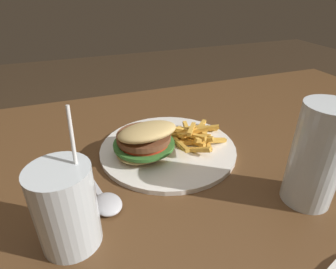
% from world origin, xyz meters
% --- Properties ---
extents(dining_table, '(1.55, 1.12, 0.71)m').
position_xyz_m(dining_table, '(0.00, 0.00, 0.62)').
color(dining_table, brown).
rests_on(dining_table, ground_plane).
extents(meal_plate_near, '(0.30, 0.30, 0.09)m').
position_xyz_m(meal_plate_near, '(0.04, -0.17, 0.74)').
color(meal_plate_near, white).
rests_on(meal_plate_near, dining_table).
extents(beer_glass, '(0.08, 0.08, 0.18)m').
position_xyz_m(beer_glass, '(-0.15, 0.05, 0.80)').
color(beer_glass, silver).
rests_on(beer_glass, dining_table).
extents(juice_glass, '(0.09, 0.09, 0.21)m').
position_xyz_m(juice_glass, '(0.24, -0.00, 0.77)').
color(juice_glass, silver).
rests_on(juice_glass, dining_table).
extents(spoon, '(0.07, 0.19, 0.02)m').
position_xyz_m(spoon, '(0.18, -0.06, 0.72)').
color(spoon, silver).
rests_on(spoon, dining_table).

